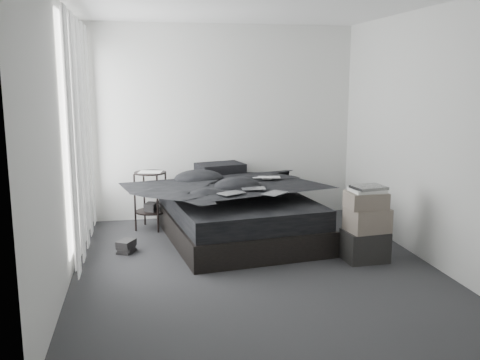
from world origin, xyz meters
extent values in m
cube|color=#2C2C2F|center=(0.00, 0.00, 0.00)|extent=(3.60, 4.20, 0.01)
cube|color=white|center=(0.00, 0.00, 2.60)|extent=(3.60, 4.20, 0.01)
cube|color=silver|center=(0.00, 2.10, 1.30)|extent=(3.60, 0.01, 2.60)
cube|color=silver|center=(0.00, -2.10, 1.30)|extent=(3.60, 0.01, 2.60)
cube|color=silver|center=(-1.80, 0.00, 1.30)|extent=(0.01, 4.20, 2.60)
cube|color=silver|center=(1.80, 0.00, 1.30)|extent=(0.01, 4.20, 2.60)
cube|color=white|center=(-1.78, 0.90, 1.35)|extent=(0.02, 2.00, 2.30)
cube|color=white|center=(-1.73, 0.90, 1.28)|extent=(0.06, 2.12, 2.48)
cube|color=black|center=(0.01, 1.02, 0.14)|extent=(1.86, 2.30, 0.29)
cube|color=black|center=(0.01, 1.02, 0.40)|extent=(1.80, 2.23, 0.22)
imported|color=black|center=(0.02, 0.97, 0.63)|extent=(1.78, 1.99, 0.24)
cube|color=black|center=(-0.15, 1.82, 0.58)|extent=(0.69, 0.51, 0.14)
cube|color=black|center=(-0.08, 1.81, 0.72)|extent=(0.67, 0.54, 0.13)
imported|color=silver|center=(0.39, 1.12, 0.77)|extent=(0.37, 0.27, 0.03)
cube|color=black|center=(-0.16, 0.43, 0.76)|extent=(0.32, 0.28, 0.01)
cube|color=black|center=(0.12, 0.62, 0.77)|extent=(0.28, 0.19, 0.01)
cube|color=black|center=(0.29, 0.34, 0.77)|extent=(0.31, 0.31, 0.01)
cylinder|color=black|center=(-1.00, 1.62, 0.36)|extent=(0.52, 0.52, 0.73)
cube|color=white|center=(-0.99, 1.61, 0.73)|extent=(0.32, 0.27, 0.01)
cube|color=black|center=(-1.30, 0.70, 0.07)|extent=(0.22, 0.25, 0.15)
cube|color=black|center=(1.18, -0.03, 0.16)|extent=(0.45, 0.36, 0.32)
cube|color=#6E6257|center=(1.19, -0.04, 0.45)|extent=(0.44, 0.37, 0.25)
cube|color=#6E6257|center=(1.17, -0.03, 0.65)|extent=(0.39, 0.31, 0.17)
cube|color=silver|center=(1.18, -0.03, 0.76)|extent=(0.35, 0.28, 0.03)
cube|color=silver|center=(1.19, -0.04, 0.79)|extent=(0.36, 0.30, 0.03)
camera|label=1|loc=(-1.11, -5.08, 1.89)|focal=40.00mm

